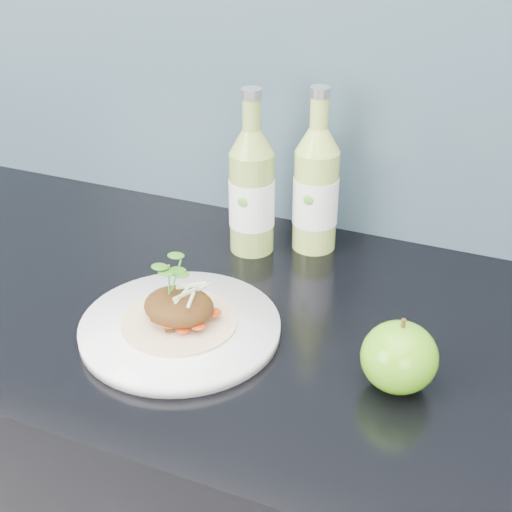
% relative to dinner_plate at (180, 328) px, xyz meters
% --- Properties ---
extents(subway_backsplash, '(4.00, 0.02, 0.70)m').
position_rel_dinner_plate_xyz_m(subway_backsplash, '(0.05, 0.37, 0.34)').
color(subway_backsplash, '#65899F').
rests_on(subway_backsplash, kitchen_counter).
extents(dinner_plate, '(0.33, 0.33, 0.02)m').
position_rel_dinner_plate_xyz_m(dinner_plate, '(0.00, 0.00, 0.00)').
color(dinner_plate, white).
rests_on(dinner_plate, kitchen_counter).
extents(pork_taco, '(0.15, 0.15, 0.10)m').
position_rel_dinner_plate_xyz_m(pork_taco, '(0.00, 0.00, 0.04)').
color(pork_taco, tan).
rests_on(pork_taco, dinner_plate).
extents(green_apple, '(0.09, 0.09, 0.09)m').
position_rel_dinner_plate_xyz_m(green_apple, '(0.28, 0.00, 0.03)').
color(green_apple, '#39910F').
rests_on(green_apple, kitchen_counter).
extents(cider_bottle_left, '(0.08, 0.08, 0.25)m').
position_rel_dinner_plate_xyz_m(cider_bottle_left, '(-0.01, 0.24, 0.09)').
color(cider_bottle_left, '#88A545').
rests_on(cider_bottle_left, kitchen_counter).
extents(cider_bottle_right, '(0.08, 0.08, 0.25)m').
position_rel_dinner_plate_xyz_m(cider_bottle_right, '(0.08, 0.29, 0.09)').
color(cider_bottle_right, '#A8C451').
rests_on(cider_bottle_right, kitchen_counter).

